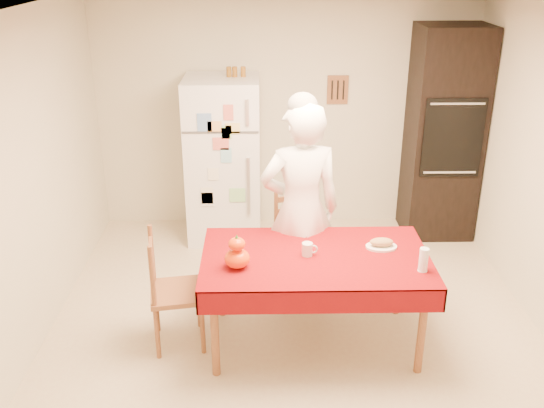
{
  "coord_description": "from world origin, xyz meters",
  "views": [
    {
      "loc": [
        -0.26,
        -4.08,
        2.89
      ],
      "look_at": [
        -0.18,
        0.2,
        1.07
      ],
      "focal_mm": 40.0,
      "sensor_mm": 36.0,
      "label": 1
    }
  ],
  "objects_px": {
    "wine_glass": "(424,260)",
    "bread_plate": "(381,247)",
    "refrigerator": "(224,160)",
    "pumpkin_lower": "(237,258)",
    "chair_left": "(168,286)",
    "seated_woman": "(300,211)",
    "oven_cabinet": "(444,134)",
    "chair_far": "(298,237)",
    "coffee_mug": "(307,249)",
    "dining_table": "(315,264)"
  },
  "relations": [
    {
      "from": "wine_glass",
      "to": "bread_plate",
      "type": "xyz_separation_m",
      "value": [
        -0.23,
        0.36,
        -0.08
      ]
    },
    {
      "from": "oven_cabinet",
      "to": "chair_far",
      "type": "bearing_deg",
      "value": -143.05
    },
    {
      "from": "dining_table",
      "to": "bread_plate",
      "type": "height_order",
      "value": "bread_plate"
    },
    {
      "from": "refrigerator",
      "to": "pumpkin_lower",
      "type": "bearing_deg",
      "value": -84.31
    },
    {
      "from": "wine_glass",
      "to": "chair_left",
      "type": "bearing_deg",
      "value": 172.49
    },
    {
      "from": "refrigerator",
      "to": "coffee_mug",
      "type": "distance_m",
      "value": 2.08
    },
    {
      "from": "seated_woman",
      "to": "wine_glass",
      "type": "distance_m",
      "value": 1.11
    },
    {
      "from": "chair_left",
      "to": "pumpkin_lower",
      "type": "relative_size",
      "value": 5.13
    },
    {
      "from": "chair_far",
      "to": "wine_glass",
      "type": "height_order",
      "value": "chair_far"
    },
    {
      "from": "coffee_mug",
      "to": "wine_glass",
      "type": "distance_m",
      "value": 0.84
    },
    {
      "from": "refrigerator",
      "to": "bread_plate",
      "type": "bearing_deg",
      "value": -54.71
    },
    {
      "from": "chair_far",
      "to": "bread_plate",
      "type": "distance_m",
      "value": 0.96
    },
    {
      "from": "oven_cabinet",
      "to": "wine_glass",
      "type": "height_order",
      "value": "oven_cabinet"
    },
    {
      "from": "dining_table",
      "to": "coffee_mug",
      "type": "xyz_separation_m",
      "value": [
        -0.06,
        0.01,
        0.12
      ]
    },
    {
      "from": "wine_glass",
      "to": "bread_plate",
      "type": "bearing_deg",
      "value": 122.31
    },
    {
      "from": "chair_far",
      "to": "bread_plate",
      "type": "xyz_separation_m",
      "value": [
        0.59,
        -0.71,
        0.26
      ]
    },
    {
      "from": "dining_table",
      "to": "oven_cabinet",
      "type": "bearing_deg",
      "value": 53.41
    },
    {
      "from": "oven_cabinet",
      "to": "seated_woman",
      "type": "distance_m",
      "value": 2.19
    },
    {
      "from": "refrigerator",
      "to": "coffee_mug",
      "type": "relative_size",
      "value": 17.0
    },
    {
      "from": "chair_far",
      "to": "pumpkin_lower",
      "type": "distance_m",
      "value": 1.16
    },
    {
      "from": "chair_far",
      "to": "oven_cabinet",
      "type": "bearing_deg",
      "value": 26.64
    },
    {
      "from": "coffee_mug",
      "to": "seated_woman",
      "type": "bearing_deg",
      "value": 92.65
    },
    {
      "from": "wine_glass",
      "to": "bread_plate",
      "type": "height_order",
      "value": "wine_glass"
    },
    {
      "from": "dining_table",
      "to": "pumpkin_lower",
      "type": "bearing_deg",
      "value": -164.48
    },
    {
      "from": "oven_cabinet",
      "to": "bread_plate",
      "type": "relative_size",
      "value": 9.17
    },
    {
      "from": "oven_cabinet",
      "to": "seated_woman",
      "type": "relative_size",
      "value": 1.21
    },
    {
      "from": "oven_cabinet",
      "to": "pumpkin_lower",
      "type": "distance_m",
      "value": 3.01
    },
    {
      "from": "chair_far",
      "to": "wine_glass",
      "type": "distance_m",
      "value": 1.39
    },
    {
      "from": "chair_far",
      "to": "chair_left",
      "type": "distance_m",
      "value": 1.33
    },
    {
      "from": "oven_cabinet",
      "to": "bread_plate",
      "type": "xyz_separation_m",
      "value": [
        -0.98,
        -1.89,
        -0.33
      ]
    },
    {
      "from": "chair_far",
      "to": "chair_left",
      "type": "height_order",
      "value": "same"
    },
    {
      "from": "seated_woman",
      "to": "pumpkin_lower",
      "type": "bearing_deg",
      "value": 44.08
    },
    {
      "from": "bread_plate",
      "to": "chair_left",
      "type": "bearing_deg",
      "value": -175.99
    },
    {
      "from": "coffee_mug",
      "to": "wine_glass",
      "type": "bearing_deg",
      "value": -17.28
    },
    {
      "from": "refrigerator",
      "to": "dining_table",
      "type": "height_order",
      "value": "refrigerator"
    },
    {
      "from": "chair_left",
      "to": "coffee_mug",
      "type": "height_order",
      "value": "chair_left"
    },
    {
      "from": "refrigerator",
      "to": "pumpkin_lower",
      "type": "relative_size",
      "value": 9.17
    },
    {
      "from": "dining_table",
      "to": "bread_plate",
      "type": "relative_size",
      "value": 7.08
    },
    {
      "from": "dining_table",
      "to": "coffee_mug",
      "type": "height_order",
      "value": "coffee_mug"
    },
    {
      "from": "dining_table",
      "to": "seated_woman",
      "type": "bearing_deg",
      "value": 99.77
    },
    {
      "from": "oven_cabinet",
      "to": "pumpkin_lower",
      "type": "bearing_deg",
      "value": -133.65
    },
    {
      "from": "refrigerator",
      "to": "pumpkin_lower",
      "type": "height_order",
      "value": "refrigerator"
    },
    {
      "from": "chair_left",
      "to": "coffee_mug",
      "type": "xyz_separation_m",
      "value": [
        1.05,
        0.01,
        0.3
      ]
    },
    {
      "from": "refrigerator",
      "to": "pumpkin_lower",
      "type": "distance_m",
      "value": 2.13
    },
    {
      "from": "dining_table",
      "to": "wine_glass",
      "type": "relative_size",
      "value": 9.66
    },
    {
      "from": "chair_far",
      "to": "coffee_mug",
      "type": "relative_size",
      "value": 9.5
    },
    {
      "from": "coffee_mug",
      "to": "pumpkin_lower",
      "type": "xyz_separation_m",
      "value": [
        -0.52,
        -0.17,
        0.02
      ]
    },
    {
      "from": "seated_woman",
      "to": "pumpkin_lower",
      "type": "relative_size",
      "value": 9.85
    },
    {
      "from": "seated_woman",
      "to": "dining_table",
      "type": "bearing_deg",
      "value": 90.96
    },
    {
      "from": "oven_cabinet",
      "to": "coffee_mug",
      "type": "height_order",
      "value": "oven_cabinet"
    }
  ]
}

